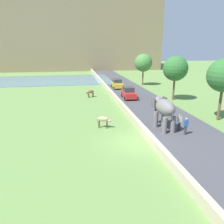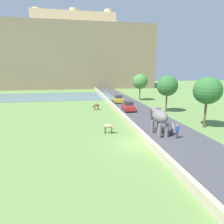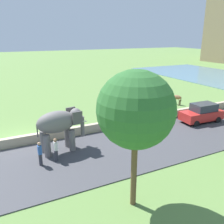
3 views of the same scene
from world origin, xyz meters
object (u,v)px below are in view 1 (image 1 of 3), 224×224
object	(u,v)px
person_beside_elephant	(179,122)
cow_tan	(103,120)
elephant	(164,109)
person_trailing	(186,126)
car_yellow	(117,84)
car_red	(129,93)
cow_brown	(90,92)

from	to	relation	value
person_beside_elephant	cow_tan	world-z (taller)	person_beside_elephant
elephant	person_trailing	distance (m)	2.50
car_yellow	cow_tan	bearing A→B (deg)	-104.84
person_trailing	car_red	xyz separation A→B (m)	(-1.39, 15.04, 0.03)
person_trailing	car_red	size ratio (longest dim) A/B	0.40
elephant	car_red	size ratio (longest dim) A/B	0.86
car_yellow	cow_tan	xyz separation A→B (m)	(-5.53, -20.86, -0.06)
cow_brown	car_yellow	bearing A→B (deg)	50.85
elephant	person_beside_elephant	distance (m)	1.90
person_beside_elephant	person_trailing	size ratio (longest dim) A/B	1.00
person_beside_elephant	cow_brown	xyz separation A→B (m)	(-7.01, 15.94, -0.04)
person_beside_elephant	elephant	bearing A→B (deg)	152.38
car_red	cow_brown	world-z (taller)	car_red
cow_tan	car_red	bearing A→B (deg)	65.17
person_trailing	cow_tan	world-z (taller)	person_trailing
car_red	person_beside_elephant	bearing A→B (deg)	-84.69
person_trailing	car_yellow	world-z (taller)	car_yellow
person_beside_elephant	car_red	world-z (taller)	car_red
car_red	car_yellow	bearing A→B (deg)	90.02
car_yellow	cow_brown	size ratio (longest dim) A/B	2.86
car_yellow	person_beside_elephant	bearing A→B (deg)	-86.74
elephant	person_trailing	bearing A→B (deg)	-50.15
elephant	person_beside_elephant	world-z (taller)	elephant
person_beside_elephant	car_red	size ratio (longest dim) A/B	0.40
car_yellow	person_trailing	bearing A→B (deg)	-86.66
cow_tan	person_trailing	bearing A→B (deg)	-24.07
car_red	cow_brown	size ratio (longest dim) A/B	2.90
car_yellow	cow_brown	world-z (taller)	car_yellow
car_yellow	cow_tan	distance (m)	21.58
cow_tan	elephant	bearing A→B (deg)	-14.22
cow_brown	cow_tan	bearing A→B (deg)	-89.25
elephant	cow_brown	bearing A→B (deg)	110.46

